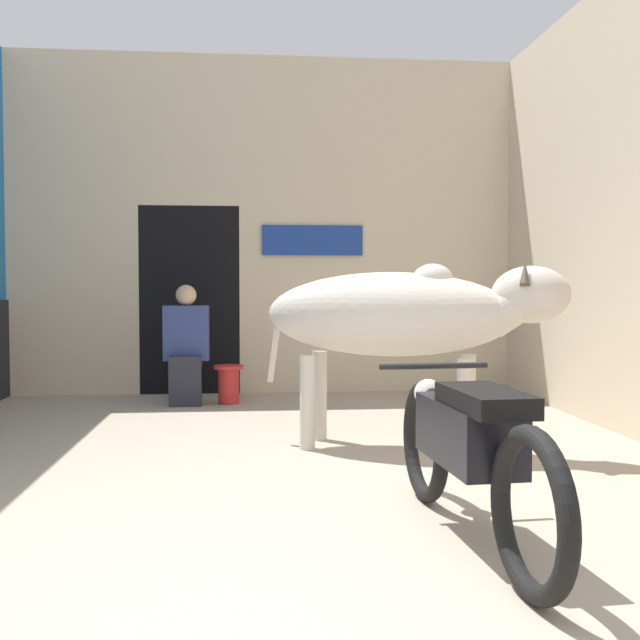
{
  "coord_description": "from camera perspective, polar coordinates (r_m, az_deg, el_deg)",
  "views": [
    {
      "loc": [
        -0.16,
        -2.8,
        1.16
      ],
      "look_at": [
        0.33,
        2.45,
        0.93
      ],
      "focal_mm": 42.0,
      "sensor_mm": 36.0,
      "label": 1
    }
  ],
  "objects": [
    {
      "name": "cow",
      "position": [
        5.37,
        6.41,
        0.36
      ],
      "size": [
        2.18,
        1.21,
        1.36
      ],
      "color": "beige",
      "rests_on": "ground_plane"
    },
    {
      "name": "plastic_stool",
      "position": [
        7.57,
        -6.98,
        -4.79
      ],
      "size": [
        0.3,
        0.3,
        0.39
      ],
      "color": "red",
      "rests_on": "ground_plane"
    },
    {
      "name": "shopkeeper_seated",
      "position": [
        7.56,
        -10.17,
        -1.74
      ],
      "size": [
        0.45,
        0.33,
        1.19
      ],
      "color": "#282833",
      "rests_on": "ground_plane"
    },
    {
      "name": "wall_back_with_doorway",
      "position": [
        8.49,
        -5.96,
        5.39
      ],
      "size": [
        5.51,
        0.93,
        3.69
      ],
      "color": "beige",
      "rests_on": "ground_plane"
    },
    {
      "name": "motorcycle_near",
      "position": [
        3.51,
        11.23,
        -9.43
      ],
      "size": [
        0.58,
        1.98,
        0.77
      ],
      "color": "black",
      "rests_on": "ground_plane"
    },
    {
      "name": "ground_plane",
      "position": [
        3.03,
        -2.02,
        -19.98
      ],
      "size": [
        30.0,
        30.0,
        0.0
      ],
      "primitive_type": "plane",
      "color": "tan"
    }
  ]
}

